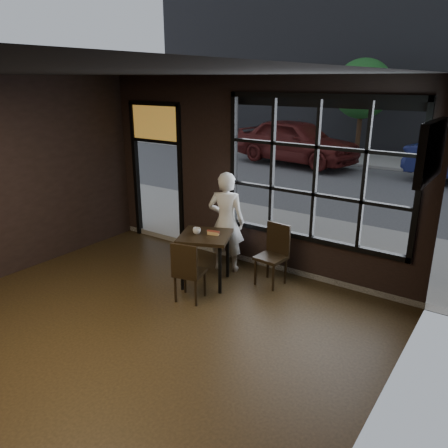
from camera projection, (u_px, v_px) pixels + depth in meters
The scene contains 15 objects.
floor at pixel (90, 359), 5.16m from camera, with size 6.00×7.00×0.02m, color black.
ceiling at pixel (57, 71), 4.14m from camera, with size 6.00×7.00×0.02m, color black.
wall_right at pixel (350, 313), 3.02m from camera, with size 0.04×7.00×3.20m, color black.
window_frame at pixel (316, 171), 6.66m from camera, with size 3.06×0.12×2.28m, color black.
stained_transom at pixel (155, 122), 8.27m from camera, with size 1.20×0.06×0.70m, color orange.
street_asphalt at pixel (446, 140), 23.83m from camera, with size 60.00×41.00×0.04m, color #545456.
cafe_table at pixel (205, 259), 6.93m from camera, with size 0.77×0.77×0.83m, color black.
chair_near at pixel (190, 270), 6.40m from camera, with size 0.41×0.41×0.94m, color black.
chair_window at pixel (271, 256), 6.87m from camera, with size 0.42×0.42×0.98m, color black.
man at pixel (226, 222), 7.32m from camera, with size 0.62×0.41×1.71m, color silver.
hotdog at pixel (213, 233), 6.79m from camera, with size 0.20×0.08×0.06m, color tan, non-canonical shape.
cup at pixel (197, 231), 6.83m from camera, with size 0.12×0.12×0.10m, color silver.
tv at pixel (432, 151), 4.85m from camera, with size 0.13×1.15×0.67m, color black.
maroon_car at pixel (296, 141), 16.40m from camera, with size 1.93×4.80×1.64m, color #571A18.
tree_left at pixel (363, 89), 17.02m from camera, with size 2.29×2.29×3.91m.
Camera 1 is at (3.81, -2.69, 3.14)m, focal length 35.00 mm.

